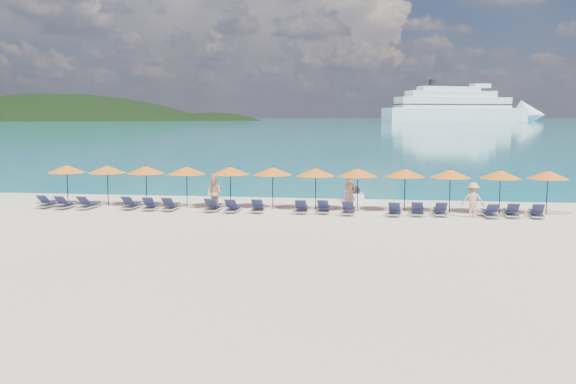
# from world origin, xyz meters

# --- Properties ---
(ground) EXTENTS (1400.00, 1400.00, 0.00)m
(ground) POSITION_xyz_m (0.00, 0.00, 0.00)
(ground) COLOR beige
(sea) EXTENTS (1600.00, 1300.00, 0.01)m
(sea) POSITION_xyz_m (0.00, 660.00, 0.01)
(sea) COLOR #1FA9B2
(sea) RESTS_ON ground
(headland_main) EXTENTS (374.00, 242.00, 126.50)m
(headland_main) POSITION_xyz_m (-300.00, 540.00, -38.00)
(headland_main) COLOR black
(headland_main) RESTS_ON ground
(headland_small) EXTENTS (162.00, 126.00, 85.50)m
(headland_small) POSITION_xyz_m (-150.00, 560.00, -35.00)
(headland_small) COLOR black
(headland_small) RESTS_ON ground
(cruise_ship) EXTENTS (139.09, 73.81, 39.26)m
(cruise_ship) POSITION_xyz_m (76.19, 504.87, 10.22)
(cruise_ship) COLOR white
(cruise_ship) RESTS_ON ground
(sailboat_near) EXTENTS (5.88, 1.96, 10.78)m
(sailboat_near) POSITION_xyz_m (110.35, 476.60, 1.11)
(sailboat_near) COLOR white
(sailboat_near) RESTS_ON ground
(jetski) EXTENTS (1.22, 2.40, 0.81)m
(jetski) POSITION_xyz_m (3.05, 8.75, 0.34)
(jetski) COLOR white
(jetski) RESTS_ON ground
(beachgoer_a) EXTENTS (0.79, 0.70, 1.82)m
(beachgoer_a) POSITION_xyz_m (2.96, 5.06, 0.91)
(beachgoer_a) COLOR tan
(beachgoer_a) RESTS_ON ground
(beachgoer_b) EXTENTS (1.01, 0.83, 1.80)m
(beachgoer_b) POSITION_xyz_m (-4.11, 4.36, 0.90)
(beachgoer_b) COLOR tan
(beachgoer_b) RESTS_ON ground
(beachgoer_c) EXTENTS (1.15, 0.59, 1.72)m
(beachgoer_c) POSITION_xyz_m (8.98, 3.81, 0.86)
(beachgoer_c) COLOR tan
(beachgoer_c) RESTS_ON ground
(umbrella_0) EXTENTS (2.10, 2.10, 2.28)m
(umbrella_0) POSITION_xyz_m (-12.70, 5.20, 2.02)
(umbrella_0) COLOR black
(umbrella_0) RESTS_ON ground
(umbrella_1) EXTENTS (2.10, 2.10, 2.28)m
(umbrella_1) POSITION_xyz_m (-10.36, 5.26, 2.02)
(umbrella_1) COLOR black
(umbrella_1) RESTS_ON ground
(umbrella_2) EXTENTS (2.10, 2.10, 2.28)m
(umbrella_2) POSITION_xyz_m (-8.14, 5.26, 2.02)
(umbrella_2) COLOR black
(umbrella_2) RESTS_ON ground
(umbrella_3) EXTENTS (2.10, 2.10, 2.28)m
(umbrella_3) POSITION_xyz_m (-5.82, 5.16, 2.02)
(umbrella_3) COLOR black
(umbrella_3) RESTS_ON ground
(umbrella_4) EXTENTS (2.10, 2.10, 2.28)m
(umbrella_4) POSITION_xyz_m (-3.47, 5.37, 2.02)
(umbrella_4) COLOR black
(umbrella_4) RESTS_ON ground
(umbrella_5) EXTENTS (2.10, 2.10, 2.28)m
(umbrella_5) POSITION_xyz_m (-1.16, 5.38, 2.02)
(umbrella_5) COLOR black
(umbrella_5) RESTS_ON ground
(umbrella_6) EXTENTS (2.10, 2.10, 2.28)m
(umbrella_6) POSITION_xyz_m (1.16, 5.12, 2.02)
(umbrella_6) COLOR black
(umbrella_6) RESTS_ON ground
(umbrella_7) EXTENTS (2.10, 2.10, 2.28)m
(umbrella_7) POSITION_xyz_m (3.35, 5.18, 2.02)
(umbrella_7) COLOR black
(umbrella_7) RESTS_ON ground
(umbrella_8) EXTENTS (2.10, 2.10, 2.28)m
(umbrella_8) POSITION_xyz_m (5.77, 5.32, 2.02)
(umbrella_8) COLOR black
(umbrella_8) RESTS_ON ground
(umbrella_9) EXTENTS (2.10, 2.10, 2.28)m
(umbrella_9) POSITION_xyz_m (8.04, 5.16, 2.02)
(umbrella_9) COLOR black
(umbrella_9) RESTS_ON ground
(umbrella_10) EXTENTS (2.10, 2.10, 2.28)m
(umbrella_10) POSITION_xyz_m (10.49, 5.12, 2.02)
(umbrella_10) COLOR black
(umbrella_10) RESTS_ON ground
(umbrella_11) EXTENTS (2.10, 2.10, 2.28)m
(umbrella_11) POSITION_xyz_m (12.79, 5.24, 2.02)
(umbrella_11) COLOR black
(umbrella_11) RESTS_ON ground
(lounger_0) EXTENTS (0.67, 1.72, 0.66)m
(lounger_0) POSITION_xyz_m (-13.25, 4.10, 0.24)
(lounger_0) COLOR silver
(lounger_0) RESTS_ON ground
(lounger_1) EXTENTS (0.62, 1.70, 0.66)m
(lounger_1) POSITION_xyz_m (-12.17, 3.90, 0.24)
(lounger_1) COLOR silver
(lounger_1) RESTS_ON ground
(lounger_2) EXTENTS (0.71, 1.73, 0.66)m
(lounger_2) POSITION_xyz_m (-10.90, 3.94, 0.24)
(lounger_2) COLOR silver
(lounger_2) RESTS_ON ground
(lounger_3) EXTENTS (0.68, 1.72, 0.66)m
(lounger_3) POSITION_xyz_m (-8.60, 4.24, 0.24)
(lounger_3) COLOR silver
(lounger_3) RESTS_ON ground
(lounger_4) EXTENTS (0.78, 1.75, 0.66)m
(lounger_4) POSITION_xyz_m (-7.47, 4.06, 0.24)
(lounger_4) COLOR silver
(lounger_4) RESTS_ON ground
(lounger_5) EXTENTS (0.62, 1.70, 0.66)m
(lounger_5) POSITION_xyz_m (-6.36, 4.03, 0.24)
(lounger_5) COLOR silver
(lounger_5) RESTS_ON ground
(lounger_6) EXTENTS (0.69, 1.72, 0.66)m
(lounger_6) POSITION_xyz_m (-4.07, 4.02, 0.24)
(lounger_6) COLOR silver
(lounger_6) RESTS_ON ground
(lounger_7) EXTENTS (0.64, 1.71, 0.66)m
(lounger_7) POSITION_xyz_m (-2.99, 3.89, 0.24)
(lounger_7) COLOR silver
(lounger_7) RESTS_ON ground
(lounger_8) EXTENTS (0.76, 1.75, 0.66)m
(lounger_8) POSITION_xyz_m (-1.70, 4.06, 0.24)
(lounger_8) COLOR silver
(lounger_8) RESTS_ON ground
(lounger_9) EXTENTS (0.67, 1.72, 0.66)m
(lounger_9) POSITION_xyz_m (0.55, 4.10, 0.24)
(lounger_9) COLOR silver
(lounger_9) RESTS_ON ground
(lounger_10) EXTENTS (0.64, 1.71, 0.66)m
(lounger_10) POSITION_xyz_m (1.68, 4.24, 0.24)
(lounger_10) COLOR silver
(lounger_10) RESTS_ON ground
(lounger_11) EXTENTS (0.72, 1.73, 0.66)m
(lounger_11) POSITION_xyz_m (2.97, 3.91, 0.24)
(lounger_11) COLOR silver
(lounger_11) RESTS_ON ground
(lounger_12) EXTENTS (0.74, 1.74, 0.66)m
(lounger_12) POSITION_xyz_m (5.24, 3.87, 0.24)
(lounger_12) COLOR silver
(lounger_12) RESTS_ON ground
(lounger_13) EXTENTS (0.78, 1.75, 0.66)m
(lounger_13) POSITION_xyz_m (6.38, 4.11, 0.24)
(lounger_13) COLOR silver
(lounger_13) RESTS_ON ground
(lounger_14) EXTENTS (0.64, 1.71, 0.66)m
(lounger_14) POSITION_xyz_m (7.47, 4.18, 0.24)
(lounger_14) COLOR silver
(lounger_14) RESTS_ON ground
(lounger_15) EXTENTS (0.72, 1.73, 0.66)m
(lounger_15) POSITION_xyz_m (9.84, 3.98, 0.24)
(lounger_15) COLOR silver
(lounger_15) RESTS_ON ground
(lounger_16) EXTENTS (0.69, 1.72, 0.66)m
(lounger_16) POSITION_xyz_m (10.90, 4.24, 0.24)
(lounger_16) COLOR silver
(lounger_16) RESTS_ON ground
(lounger_17) EXTENTS (0.78, 1.75, 0.66)m
(lounger_17) POSITION_xyz_m (12.08, 4.23, 0.24)
(lounger_17) COLOR silver
(lounger_17) RESTS_ON ground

